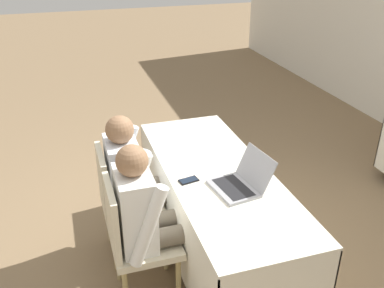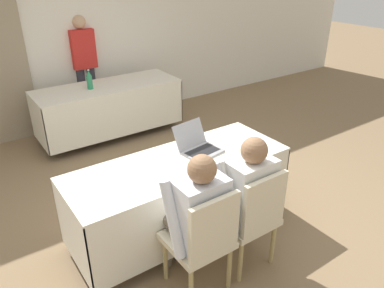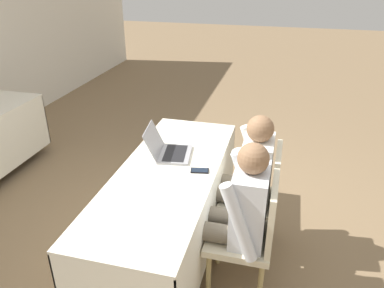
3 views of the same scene
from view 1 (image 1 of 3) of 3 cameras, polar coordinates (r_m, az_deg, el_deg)
The scene contains 9 objects.
ground_plane at distance 3.51m, azimuth 3.10°, elevation -14.22°, with size 24.00×24.00×0.00m, color #846B4C.
conference_table_near at distance 3.17m, azimuth 3.35°, elevation -6.52°, with size 1.96×0.73×0.74m.
laptop at distance 2.88m, azimuth 6.42°, elevation -5.09°, with size 0.38×0.39×0.23m.
cell_phone at distance 2.96m, azimuth -0.45°, elevation -4.87°, with size 0.10×0.15×0.01m.
paper_beside_laptop at distance 3.54m, azimuth 1.68°, elevation 0.68°, with size 0.23×0.31×0.00m.
chair_near_left at distance 3.26m, azimuth -9.33°, elevation -7.21°, with size 0.44×0.44×0.90m.
chair_near_right at distance 2.89m, azimuth -7.83°, elevation -12.16°, with size 0.44×0.44×0.90m.
person_checkered_shirt at distance 3.19m, azimuth -7.71°, elevation -4.54°, with size 0.50×0.52×1.16m.
person_white_shirt at distance 2.80m, azimuth -5.93°, elevation -9.26°, with size 0.50×0.52×1.16m.
Camera 1 is at (2.47, -0.97, 2.29)m, focal length 40.00 mm.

